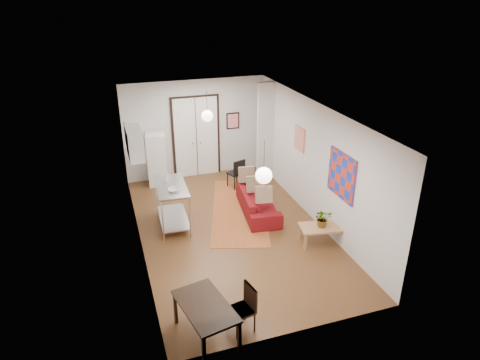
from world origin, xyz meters
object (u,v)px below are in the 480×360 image
object	(u,v)px
coffee_table	(322,229)
dining_chair_near	(239,303)
sofa	(258,202)
fridge	(157,160)
dining_chair_far	(239,303)
black_side_chair	(235,170)
kitchen_counter	(172,199)
dining_table	(205,309)

from	to	relation	value
coffee_table	dining_chair_near	size ratio (longest dim) A/B	1.25
sofa	fridge	size ratio (longest dim) A/B	1.31
dining_chair_near	dining_chair_far	distance (m)	0.00
dining_chair_far	black_side_chair	bearing A→B (deg)	151.53
dining_chair_near	black_side_chair	bearing A→B (deg)	151.53
dining_chair_near	kitchen_counter	bearing A→B (deg)	175.41
black_side_chair	fridge	bearing A→B (deg)	-41.20
dining_chair_far	dining_chair_near	bearing A→B (deg)	0.00
dining_table	sofa	bearing A→B (deg)	58.40
dining_table	black_side_chair	bearing A→B (deg)	67.72
fridge	kitchen_counter	bearing A→B (deg)	-82.41
sofa	dining_table	distance (m)	4.43
dining_chair_near	black_side_chair	world-z (taller)	black_side_chair
coffee_table	dining_table	world-z (taller)	dining_table
dining_table	black_side_chair	world-z (taller)	black_side_chair
coffee_table	dining_table	bearing A→B (deg)	-148.18
dining_table	dining_chair_near	xyz separation A→B (m)	(0.60, 0.08, -0.12)
dining_chair_near	black_side_chair	distance (m)	5.65
coffee_table	black_side_chair	world-z (taller)	black_side_chair
coffee_table	fridge	distance (m)	5.29
dining_chair_far	sofa	bearing A→B (deg)	143.51
sofa	coffee_table	bearing A→B (deg)	-147.57
coffee_table	fridge	bearing A→B (deg)	124.55
kitchen_counter	fridge	bearing A→B (deg)	92.16
sofa	dining_chair_far	world-z (taller)	dining_chair_far
sofa	dining_table	xyz separation A→B (m)	(-2.32, -3.77, 0.31)
kitchen_counter	coffee_table	bearing A→B (deg)	-28.78
fridge	dining_chair_far	world-z (taller)	fridge
dining_chair_near	coffee_table	bearing A→B (deg)	114.78
coffee_table	sofa	bearing A→B (deg)	114.95
kitchen_counter	dining_table	size ratio (longest dim) A/B	1.06
sofa	coffee_table	distance (m)	1.99
kitchen_counter	black_side_chair	distance (m)	2.70
dining_chair_near	black_side_chair	size ratio (longest dim) A/B	0.97
sofa	dining_chair_near	xyz separation A→B (m)	(-1.72, -3.68, 0.19)
coffee_table	fridge	size ratio (longest dim) A/B	0.68
kitchen_counter	dining_table	distance (m)	3.80
coffee_table	fridge	xyz separation A→B (m)	(-2.99, 4.34, 0.39)
dining_chair_near	sofa	bearing A→B (deg)	143.51
kitchen_counter	dining_chair_near	world-z (taller)	kitchen_counter
dining_chair_near	dining_chair_far	bearing A→B (deg)	0.00
coffee_table	kitchen_counter	distance (m)	3.54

